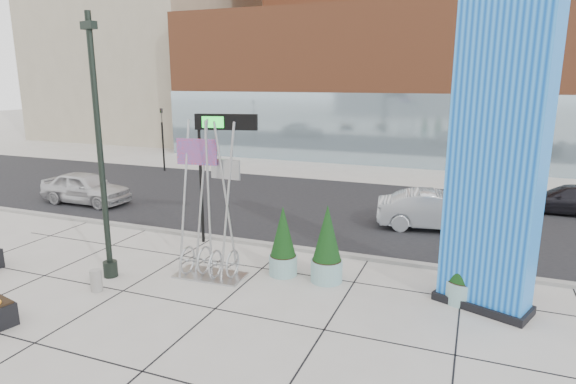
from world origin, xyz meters
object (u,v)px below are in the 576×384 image
(blue_pylon, at_px, (496,165))
(lamp_post, at_px, (102,175))
(concrete_bollard, at_px, (96,281))
(overhead_street_sign, at_px, (219,134))
(car_white_west, at_px, (86,188))
(public_art_sculpture, at_px, (209,237))
(car_silver_mid, at_px, (436,211))

(blue_pylon, bearing_deg, lamp_post, -147.67)
(concrete_bollard, bearing_deg, overhead_street_sign, 73.99)
(lamp_post, distance_m, car_white_west, 10.22)
(public_art_sculpture, relative_size, car_silver_mid, 1.03)
(public_art_sculpture, bearing_deg, concrete_bollard, -142.04)
(concrete_bollard, xyz_separation_m, overhead_street_sign, (1.39, 4.83, 3.74))
(public_art_sculpture, bearing_deg, lamp_post, -160.81)
(blue_pylon, bearing_deg, car_white_west, -173.02)
(public_art_sculpture, bearing_deg, car_white_west, 148.99)
(overhead_street_sign, height_order, car_white_west, overhead_street_sign)
(car_silver_mid, bearing_deg, public_art_sculpture, 131.33)
(concrete_bollard, xyz_separation_m, car_silver_mid, (8.47, 9.59, 0.45))
(lamp_post, xyz_separation_m, overhead_street_sign, (1.75, 3.85, 0.90))
(concrete_bollard, bearing_deg, lamp_post, 110.16)
(lamp_post, xyz_separation_m, public_art_sculpture, (2.85, 1.12, -1.90))
(lamp_post, bearing_deg, car_white_west, 137.56)
(blue_pylon, distance_m, car_silver_mid, 7.50)
(lamp_post, relative_size, concrete_bollard, 12.23)
(car_white_west, distance_m, car_silver_mid, 16.28)
(car_white_west, bearing_deg, lamp_post, -132.38)
(lamp_post, xyz_separation_m, car_silver_mid, (8.83, 8.60, -2.39))
(public_art_sculpture, height_order, concrete_bollard, public_art_sculpture)
(lamp_post, bearing_deg, car_silver_mid, 44.24)
(car_white_west, bearing_deg, blue_pylon, -104.68)
(overhead_street_sign, bearing_deg, blue_pylon, -25.19)
(lamp_post, distance_m, concrete_bollard, 3.03)
(lamp_post, bearing_deg, blue_pylon, 10.62)
(concrete_bollard, distance_m, car_white_west, 10.89)
(blue_pylon, xyz_separation_m, concrete_bollard, (-10.24, -2.97, -3.51))
(overhead_street_sign, bearing_deg, concrete_bollard, -119.36)
(blue_pylon, height_order, public_art_sculpture, blue_pylon)
(lamp_post, distance_m, overhead_street_sign, 4.32)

